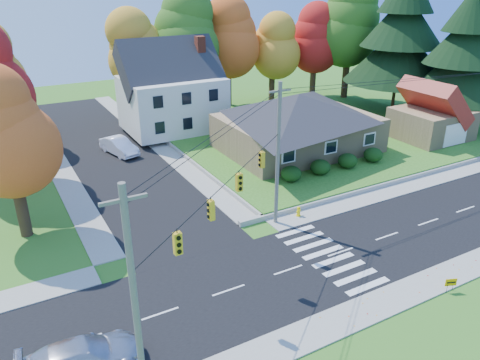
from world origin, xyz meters
The scene contains 24 objects.
ground centered at (0.00, 0.00, 0.00)m, with size 120.00×120.00×0.00m, color #3D7923.
road_main centered at (0.00, 0.00, 0.01)m, with size 90.00×8.00×0.02m, color black.
road_cross centered at (-8.00, 26.00, 0.01)m, with size 8.00×44.00×0.02m, color black.
sidewalk_north centered at (0.00, 5.00, 0.04)m, with size 90.00×2.00×0.08m, color #9C9A90.
sidewalk_south centered at (0.00, -5.00, 0.04)m, with size 90.00×2.00×0.08m, color #9C9A90.
lawn centered at (13.00, 21.00, 0.25)m, with size 30.00×30.00×0.50m, color #3D7923.
ranch_house centered at (8.00, 16.00, 3.27)m, with size 14.60×10.60×5.40m.
colonial_house centered at (0.04, 28.00, 4.58)m, with size 10.40×8.40×9.60m.
garage centered at (22.00, 11.99, 2.84)m, with size 7.30×6.30×4.60m.
hedge_row centered at (7.50, 9.80, 1.14)m, with size 10.70×1.70×1.27m.
traffic_infrastructure centered at (-0.15, 1.35, 5.15)m, with size 38.10×10.66×10.00m.
tree_lot_0 centered at (-2.00, 34.00, 8.31)m, with size 6.72×6.72×12.51m.
tree_lot_1 centered at (4.00, 33.00, 9.61)m, with size 7.84×7.84×14.60m.
tree_lot_2 centered at (10.00, 34.00, 8.96)m, with size 7.28×7.28×13.56m.
tree_lot_3 centered at (16.00, 33.00, 7.65)m, with size 6.16×6.16×11.47m.
tree_lot_4 centered at (22.00, 32.00, 8.31)m, with size 6.72×6.72×12.51m.
tree_lot_5 centered at (26.00, 30.00, 10.27)m, with size 8.40×8.40×15.64m.
conifer_east_a centered at (27.00, 22.00, 9.39)m, with size 12.80×12.80×16.96m.
conifer_east_b centered at (28.00, 14.00, 8.28)m, with size 11.20×11.20×14.84m.
tree_west_0 centered at (-17.00, 12.00, 7.15)m, with size 6.16×6.16×11.47m.
silver_sedan centered at (-16.23, -1.95, 0.79)m, with size 2.15×5.28×1.53m, color #AEB1C0.
white_car centered at (-7.18, 24.24, 0.82)m, with size 1.69×4.85×1.60m, color white.
fire_hydrant centered at (0.45, 5.18, 0.39)m, with size 0.46×0.36×0.81m.
yard_sign centered at (2.60, -6.03, 0.60)m, with size 0.63×0.27×0.84m.
Camera 1 is at (-17.82, -18.85, 16.06)m, focal length 35.00 mm.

